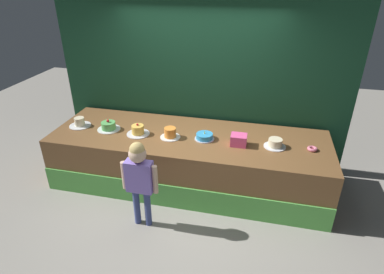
# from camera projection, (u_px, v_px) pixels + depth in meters

# --- Properties ---
(ground_plane) EXTENTS (12.00, 12.00, 0.00)m
(ground_plane) POSITION_uv_depth(u_px,v_px,m) (178.00, 208.00, 4.46)
(ground_plane) COLOR gray
(stage_platform) EXTENTS (4.01, 1.31, 0.80)m
(stage_platform) POSITION_uv_depth(u_px,v_px,m) (189.00, 160.00, 4.83)
(stage_platform) COLOR brown
(stage_platform) RESTS_ON ground_plane
(curtain_backdrop) EXTENTS (4.58, 0.08, 2.91)m
(curtain_backdrop) POSITION_uv_depth(u_px,v_px,m) (200.00, 77.00, 4.98)
(curtain_backdrop) COLOR #19472D
(curtain_backdrop) RESTS_ON ground_plane
(child_figure) EXTENTS (0.46, 0.21, 1.19)m
(child_figure) POSITION_uv_depth(u_px,v_px,m) (139.00, 174.00, 3.84)
(child_figure) COLOR #3F4C8C
(child_figure) RESTS_ON ground_plane
(pink_box) EXTENTS (0.22, 0.19, 0.15)m
(pink_box) POSITION_uv_depth(u_px,v_px,m) (239.00, 140.00, 4.37)
(pink_box) COLOR #F35395
(pink_box) RESTS_ON stage_platform
(donut) EXTENTS (0.13, 0.13, 0.04)m
(donut) POSITION_uv_depth(u_px,v_px,m) (312.00, 149.00, 4.26)
(donut) COLOR pink
(donut) RESTS_ON stage_platform
(cake_far_left) EXTENTS (0.33, 0.33, 0.14)m
(cake_far_left) POSITION_uv_depth(u_px,v_px,m) (80.00, 123.00, 4.91)
(cake_far_left) COLOR white
(cake_far_left) RESTS_ON stage_platform
(cake_left) EXTENTS (0.34, 0.34, 0.16)m
(cake_left) POSITION_uv_depth(u_px,v_px,m) (109.00, 126.00, 4.80)
(cake_left) COLOR white
(cake_left) RESTS_ON stage_platform
(cake_center_left) EXTENTS (0.34, 0.34, 0.17)m
(cake_center_left) POSITION_uv_depth(u_px,v_px,m) (138.00, 130.00, 4.66)
(cake_center_left) COLOR silver
(cake_center_left) RESTS_ON stage_platform
(cake_center_right) EXTENTS (0.29, 0.29, 0.15)m
(cake_center_right) POSITION_uv_depth(u_px,v_px,m) (170.00, 133.00, 4.57)
(cake_center_right) COLOR white
(cake_center_right) RESTS_ON stage_platform
(cake_right) EXTENTS (0.28, 0.28, 0.14)m
(cake_right) POSITION_uv_depth(u_px,v_px,m) (204.00, 136.00, 4.53)
(cake_right) COLOR silver
(cake_right) RESTS_ON stage_platform
(cake_far_right) EXTENTS (0.30, 0.30, 0.12)m
(cake_far_right) POSITION_uv_depth(u_px,v_px,m) (275.00, 143.00, 4.33)
(cake_far_right) COLOR silver
(cake_far_right) RESTS_ON stage_platform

